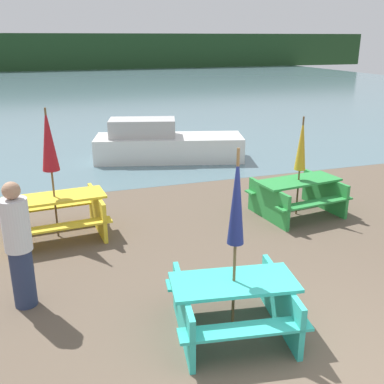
{
  "coord_description": "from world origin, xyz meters",
  "views": [
    {
      "loc": [
        -2.66,
        -3.2,
        3.55
      ],
      "look_at": [
        -0.19,
        4.23,
        0.85
      ],
      "focal_mm": 42.0,
      "sensor_mm": 36.0,
      "label": 1
    }
  ],
  "objects_px": {
    "picnic_table_green": "(298,193)",
    "boat": "(164,144)",
    "picnic_table_yellow": "(56,213)",
    "umbrella_crimson": "(48,141)",
    "picnic_table_teal": "(233,301)",
    "umbrella_navy": "(237,200)",
    "person": "(19,246)",
    "umbrella_gold": "(302,145)"
  },
  "relations": [
    {
      "from": "picnic_table_green",
      "to": "boat",
      "type": "height_order",
      "value": "boat"
    },
    {
      "from": "picnic_table_yellow",
      "to": "umbrella_crimson",
      "type": "height_order",
      "value": "umbrella_crimson"
    },
    {
      "from": "picnic_table_teal",
      "to": "boat",
      "type": "relative_size",
      "value": 0.37
    },
    {
      "from": "picnic_table_green",
      "to": "umbrella_navy",
      "type": "relative_size",
      "value": 0.79
    },
    {
      "from": "boat",
      "to": "umbrella_crimson",
      "type": "bearing_deg",
      "value": -110.28
    },
    {
      "from": "umbrella_navy",
      "to": "umbrella_crimson",
      "type": "bearing_deg",
      "value": 117.92
    },
    {
      "from": "boat",
      "to": "person",
      "type": "bearing_deg",
      "value": -104.14
    },
    {
      "from": "picnic_table_yellow",
      "to": "person",
      "type": "relative_size",
      "value": 1.05
    },
    {
      "from": "picnic_table_teal",
      "to": "umbrella_gold",
      "type": "bearing_deg",
      "value": 48.78
    },
    {
      "from": "person",
      "to": "umbrella_crimson",
      "type": "bearing_deg",
      "value": 76.66
    },
    {
      "from": "umbrella_navy",
      "to": "person",
      "type": "bearing_deg",
      "value": 149.54
    },
    {
      "from": "umbrella_navy",
      "to": "umbrella_gold",
      "type": "distance_m",
      "value": 4.39
    },
    {
      "from": "picnic_table_green",
      "to": "boat",
      "type": "xyz_separation_m",
      "value": [
        -1.49,
        5.19,
        0.02
      ]
    },
    {
      "from": "picnic_table_teal",
      "to": "umbrella_gold",
      "type": "xyz_separation_m",
      "value": [
        2.88,
        3.29,
        1.07
      ]
    },
    {
      "from": "umbrella_gold",
      "to": "picnic_table_green",
      "type": "bearing_deg",
      "value": -90.0
    },
    {
      "from": "picnic_table_green",
      "to": "umbrella_navy",
      "type": "xyz_separation_m",
      "value": [
        -2.88,
        -3.29,
        1.32
      ]
    },
    {
      "from": "picnic_table_teal",
      "to": "picnic_table_yellow",
      "type": "relative_size",
      "value": 0.91
    },
    {
      "from": "picnic_table_teal",
      "to": "umbrella_navy",
      "type": "xyz_separation_m",
      "value": [
        0.0,
        0.0,
        1.34
      ]
    },
    {
      "from": "picnic_table_green",
      "to": "umbrella_gold",
      "type": "relative_size",
      "value": 0.92
    },
    {
      "from": "umbrella_crimson",
      "to": "umbrella_gold",
      "type": "bearing_deg",
      "value": -4.98
    },
    {
      "from": "picnic_table_green",
      "to": "umbrella_navy",
      "type": "height_order",
      "value": "umbrella_navy"
    },
    {
      "from": "umbrella_crimson",
      "to": "umbrella_gold",
      "type": "xyz_separation_m",
      "value": [
        4.85,
        -0.42,
        -0.33
      ]
    },
    {
      "from": "picnic_table_green",
      "to": "picnic_table_teal",
      "type": "bearing_deg",
      "value": -131.22
    },
    {
      "from": "umbrella_gold",
      "to": "person",
      "type": "distance_m",
      "value": 5.72
    },
    {
      "from": "umbrella_crimson",
      "to": "picnic_table_yellow",
      "type": "bearing_deg",
      "value": 0.0
    },
    {
      "from": "picnic_table_yellow",
      "to": "boat",
      "type": "distance_m",
      "value": 5.84
    },
    {
      "from": "picnic_table_green",
      "to": "person",
      "type": "bearing_deg",
      "value": -161.31
    },
    {
      "from": "umbrella_navy",
      "to": "umbrella_gold",
      "type": "relative_size",
      "value": 1.16
    },
    {
      "from": "umbrella_navy",
      "to": "umbrella_crimson",
      "type": "relative_size",
      "value": 0.99
    },
    {
      "from": "picnic_table_yellow",
      "to": "person",
      "type": "xyz_separation_m",
      "value": [
        -0.53,
        -2.24,
        0.44
      ]
    },
    {
      "from": "umbrella_navy",
      "to": "umbrella_crimson",
      "type": "xyz_separation_m",
      "value": [
        -1.97,
        3.72,
        0.05
      ]
    },
    {
      "from": "picnic_table_teal",
      "to": "umbrella_gold",
      "type": "height_order",
      "value": "umbrella_gold"
    },
    {
      "from": "umbrella_crimson",
      "to": "person",
      "type": "height_order",
      "value": "umbrella_crimson"
    },
    {
      "from": "umbrella_crimson",
      "to": "boat",
      "type": "bearing_deg",
      "value": 54.81
    },
    {
      "from": "boat",
      "to": "person",
      "type": "height_order",
      "value": "person"
    },
    {
      "from": "picnic_table_teal",
      "to": "picnic_table_yellow",
      "type": "height_order",
      "value": "picnic_table_yellow"
    },
    {
      "from": "umbrella_navy",
      "to": "boat",
      "type": "xyz_separation_m",
      "value": [
        1.4,
        8.49,
        -1.3
      ]
    },
    {
      "from": "person",
      "to": "boat",
      "type": "bearing_deg",
      "value": 60.95
    },
    {
      "from": "umbrella_crimson",
      "to": "person",
      "type": "distance_m",
      "value": 2.49
    },
    {
      "from": "picnic_table_yellow",
      "to": "umbrella_crimson",
      "type": "xyz_separation_m",
      "value": [
        -0.0,
        0.0,
        1.36
      ]
    },
    {
      "from": "umbrella_gold",
      "to": "umbrella_crimson",
      "type": "bearing_deg",
      "value": 175.02
    },
    {
      "from": "umbrella_crimson",
      "to": "umbrella_gold",
      "type": "height_order",
      "value": "umbrella_crimson"
    }
  ]
}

